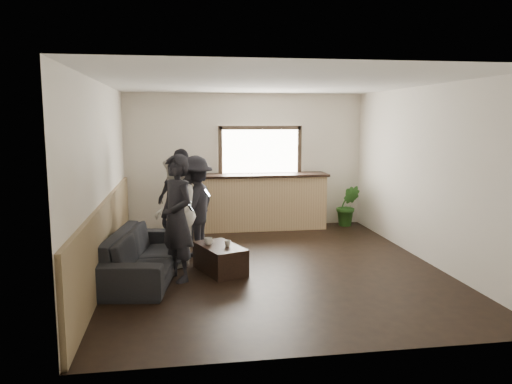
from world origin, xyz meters
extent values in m
cube|color=black|center=(0.00, 0.00, 0.00)|extent=(5.00, 6.00, 0.01)
cube|color=silver|center=(0.00, 0.00, 2.80)|extent=(5.00, 6.00, 0.01)
cube|color=silver|center=(0.00, 3.00, 1.40)|extent=(5.00, 0.01, 2.80)
cube|color=silver|center=(0.00, -3.00, 1.40)|extent=(5.00, 0.01, 2.80)
cube|color=silver|center=(-2.50, 0.00, 1.40)|extent=(0.01, 6.00, 2.80)
cube|color=silver|center=(2.50, 0.00, 1.40)|extent=(0.01, 6.00, 2.80)
cube|color=#927952|center=(-2.47, 0.00, 0.55)|extent=(0.06, 5.90, 1.10)
cube|color=tan|center=(0.30, 2.68, 0.55)|extent=(2.60, 0.60, 1.10)
cube|color=black|center=(0.30, 2.68, 1.12)|extent=(2.70, 0.68, 0.05)
cube|color=white|center=(0.30, 2.96, 1.60)|extent=(1.60, 0.06, 0.90)
cube|color=#3F3326|center=(0.30, 2.93, 2.09)|extent=(1.72, 0.08, 0.08)
cube|color=#3F3326|center=(-0.54, 2.93, 1.60)|extent=(0.08, 0.08, 1.06)
cube|color=#3F3326|center=(1.14, 2.93, 1.60)|extent=(0.08, 0.08, 1.06)
imported|color=black|center=(-1.92, -0.21, 0.33)|extent=(1.21, 2.37, 0.66)
cube|color=black|center=(-0.82, -0.16, 0.20)|extent=(0.79, 1.02, 0.40)
imported|color=silver|center=(-0.99, -0.08, 0.45)|extent=(0.15, 0.15, 0.10)
imported|color=silver|center=(-0.71, -0.22, 0.45)|extent=(0.12, 0.12, 0.09)
imported|color=#2D6623|center=(2.15, 2.65, 0.44)|extent=(0.57, 0.51, 0.88)
imported|color=black|center=(-1.44, -0.44, 0.89)|extent=(0.71, 0.78, 1.79)
cube|color=black|center=(-1.26, -0.33, 1.02)|extent=(0.12, 0.11, 0.12)
cube|color=white|center=(-1.26, -0.34, 1.03)|extent=(0.10, 0.09, 0.11)
imported|color=#B6B0A4|center=(-1.47, 0.26, 0.85)|extent=(0.67, 0.84, 1.70)
cube|color=black|center=(-1.25, 0.25, 1.05)|extent=(0.09, 0.07, 0.12)
cube|color=white|center=(-1.25, 0.25, 1.05)|extent=(0.08, 0.07, 0.11)
imported|color=black|center=(-1.15, 0.83, 0.84)|extent=(1.00, 1.24, 1.67)
cube|color=black|center=(-0.95, 0.74, 1.07)|extent=(0.11, 0.10, 0.12)
cube|color=white|center=(-0.95, 0.74, 1.07)|extent=(0.10, 0.09, 0.11)
imported|color=black|center=(-1.33, 1.58, 0.88)|extent=(1.09, 0.93, 1.75)
cube|color=black|center=(-1.21, 1.40, 1.41)|extent=(0.11, 0.12, 0.12)
cube|color=white|center=(-1.21, 1.39, 1.41)|extent=(0.10, 0.10, 0.11)
camera|label=1|loc=(-1.41, -7.40, 2.27)|focal=35.00mm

